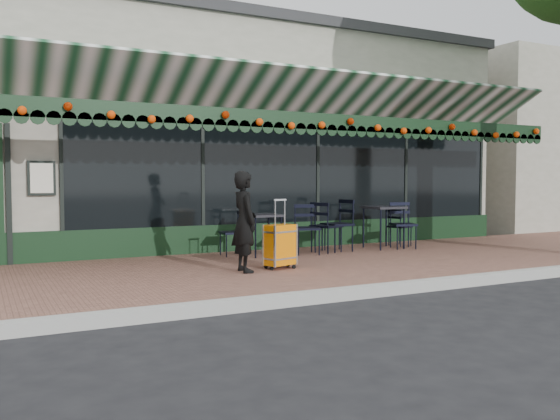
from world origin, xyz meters
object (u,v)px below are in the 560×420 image
chair_a_front (403,225)px  chair_b_right (326,227)px  cafe_table_a (384,210)px  woman (245,222)px  cafe_table_b (262,218)px  chair_b_left (232,233)px  chair_a_right (400,227)px  suitcase (280,246)px  chair_b_front (307,229)px  chair_a_left (337,225)px

chair_a_front → chair_b_right: bearing=-168.5°
cafe_table_a → woman: bearing=-157.9°
woman → cafe_table_a: woman is taller
cafe_table_b → cafe_table_a: bearing=-1.5°
chair_b_left → chair_b_right: (1.72, -0.34, 0.07)m
chair_b_left → chair_b_right: chair_b_right is taller
woman → chair_b_left: woman is taller
cafe_table_b → chair_a_right: (3.11, 0.12, -0.28)m
suitcase → cafe_table_a: (2.97, 1.41, 0.39)m
chair_b_front → chair_b_left: bearing=-179.0°
chair_b_left → suitcase: bearing=4.7°
woman → chair_b_left: size_ratio=1.84×
cafe_table_b → chair_b_right: 1.27m
cafe_table_a → chair_a_right: 0.68m
cafe_table_b → chair_a_left: 1.52m
woman → chair_a_front: (3.87, 1.24, -0.27)m
chair_a_right → chair_b_front: size_ratio=0.83×
cafe_table_b → chair_a_front: bearing=-5.4°
chair_a_right → chair_b_front: (-2.32, -0.30, 0.07)m
suitcase → cafe_table_b: size_ratio=1.42×
cafe_table_b → chair_b_left: (-0.47, 0.24, -0.26)m
cafe_table_b → chair_a_right: bearing=2.3°
cafe_table_a → chair_a_front: size_ratio=0.90×
chair_a_left → chair_b_front: size_ratio=1.08×
woman → chair_b_right: size_ratio=1.55×
suitcase → chair_a_left: 2.40m
cafe_table_b → chair_b_right: size_ratio=0.77×
chair_b_right → chair_a_left: bearing=-99.2°
woman → chair_b_left: (0.54, 1.76, -0.33)m
chair_b_left → chair_b_front: bearing=74.4°
suitcase → chair_a_right: size_ratio=1.37×
chair_b_left → chair_b_front: chair_b_front is taller
suitcase → chair_b_front: size_ratio=1.14×
cafe_table_b → chair_a_left: chair_a_left is taller
cafe_table_b → chair_b_left: bearing=153.0°
chair_a_right → chair_a_left: bearing=86.6°
woman → chair_a_front: size_ratio=1.60×
woman → chair_b_right: bearing=-55.3°
chair_a_left → chair_b_left: (-1.98, 0.29, -0.09)m
chair_b_left → cafe_table_b: bearing=65.8°
chair_b_front → chair_a_right: bearing=26.8°
suitcase → chair_a_right: (3.52, 1.60, 0.03)m
suitcase → chair_a_front: suitcase is taller
cafe_table_a → suitcase: bearing=-154.6°
chair_a_front → chair_b_right: size_ratio=0.97×
suitcase → chair_b_right: bearing=22.7°
cafe_table_b → chair_a_left: bearing=-2.0°
woman → chair_a_right: size_ratio=1.93×
woman → chair_b_front: bearing=-50.9°
chair_a_front → chair_b_left: bearing=-171.1°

